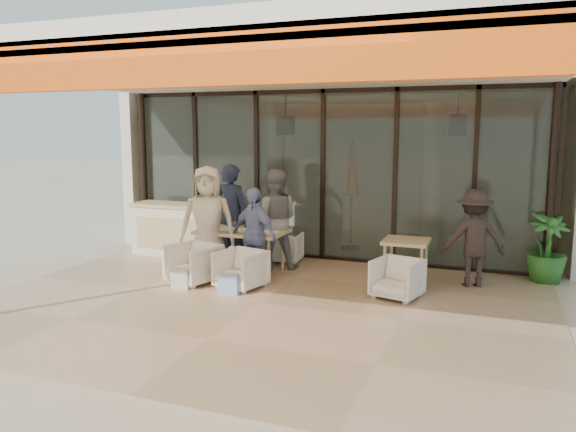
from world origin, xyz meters
name	(u,v)px	position (x,y,z in m)	size (l,w,h in m)	color
ground	(259,305)	(0.00, 0.00, 0.00)	(70.00, 70.00, 0.00)	#C6B293
terrace_floor	(259,304)	(0.00, 0.00, 0.01)	(8.00, 6.00, 0.01)	tan
terrace_structure	(249,67)	(0.00, -0.26, 3.25)	(8.00, 6.00, 3.40)	silver
glass_storefront	(323,176)	(0.00, 3.00, 1.60)	(8.08, 0.10, 3.20)	#9EADA3
interior_block	(354,140)	(0.01, 5.31, 2.23)	(9.05, 3.62, 3.52)	silver
host_counter	(179,229)	(-2.72, 2.30, 0.53)	(1.85, 0.65, 1.04)	silver
dining_table	(242,233)	(-1.01, 1.59, 0.69)	(1.50, 0.90, 0.93)	#DBC286
chair_far_left	(244,242)	(-1.42, 2.53, 0.34)	(0.66, 0.62, 0.68)	white
chair_far_right	(285,246)	(-0.58, 2.53, 0.31)	(0.60, 0.56, 0.62)	white
chair_near_left	(193,262)	(-1.42, 0.63, 0.36)	(0.70, 0.66, 0.72)	white
chair_near_right	(241,268)	(-0.58, 0.63, 0.34)	(0.66, 0.62, 0.68)	white
diner_navy	(232,215)	(-1.42, 2.03, 0.93)	(0.68, 0.44, 1.86)	#181C34
diner_grey	(275,219)	(-0.58, 2.03, 0.89)	(0.87, 0.68, 1.78)	slate
diner_cream	(208,222)	(-1.42, 1.13, 0.94)	(0.91, 0.59, 1.87)	beige
diner_periwinkle	(254,235)	(-0.58, 1.13, 0.77)	(0.91, 0.38, 1.55)	#707DBC
tote_bag_cream	(180,280)	(-1.42, 0.23, 0.17)	(0.30, 0.10, 0.34)	silver
tote_bag_blue	(229,285)	(-0.58, 0.23, 0.17)	(0.30, 0.10, 0.34)	#99BFD8
side_table	(406,246)	(1.78, 1.73, 0.64)	(0.70, 0.70, 0.74)	#DBC286
side_chair	(397,277)	(1.78, 0.98, 0.33)	(0.64, 0.60, 0.66)	white
standing_woman	(474,239)	(2.77, 2.03, 0.78)	(1.00, 0.58, 1.55)	black
potted_palm	(547,248)	(3.87, 2.72, 0.57)	(0.64, 0.64, 1.14)	#1E5919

